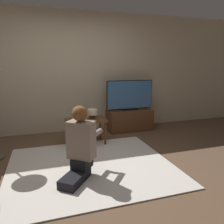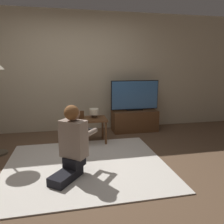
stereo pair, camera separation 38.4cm
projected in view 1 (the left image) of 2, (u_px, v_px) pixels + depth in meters
ground_plane at (91, 166)px, 3.21m from camera, size 10.00×10.00×0.00m
wall_back at (71, 73)px, 4.74m from camera, size 10.00×0.06×2.60m
rug at (91, 166)px, 3.21m from camera, size 2.34×2.03×0.02m
tv_stand at (129, 120)px, 4.98m from camera, size 1.00×0.46×0.47m
tv at (130, 95)px, 4.86m from camera, size 1.07×0.08×0.67m
coffee_table at (86, 123)px, 4.06m from camera, size 0.73×0.45×0.48m
person_kneeling at (80, 143)px, 2.81m from camera, size 0.70×0.80×0.95m
picture_frame at (80, 115)px, 4.01m from camera, size 0.11×0.01×0.15m
table_lamp at (92, 113)px, 4.12m from camera, size 0.18×0.18×0.17m
remote at (75, 121)px, 3.90m from camera, size 0.04×0.15×0.02m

